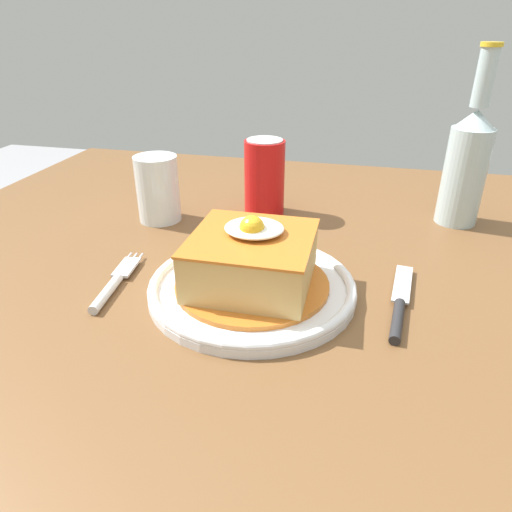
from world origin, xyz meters
name	(u,v)px	position (x,y,z in m)	size (l,w,h in m)	color
dining_table	(274,326)	(0.00, 0.00, 0.63)	(1.15, 0.99, 0.73)	brown
main_plate	(252,286)	(-0.01, -0.08, 0.74)	(0.25, 0.25, 0.02)	white
sandwich_meal	(252,261)	(-0.01, -0.08, 0.77)	(0.18, 0.18, 0.09)	#C66B23
fork	(113,284)	(-0.18, -0.11, 0.74)	(0.03, 0.14, 0.01)	silver
knife	(399,309)	(0.16, -0.09, 0.74)	(0.03, 0.17, 0.01)	#262628
soda_can	(264,177)	(-0.05, 0.18, 0.79)	(0.07, 0.07, 0.12)	red
beer_bottle_clear	(467,162)	(0.25, 0.21, 0.83)	(0.06, 0.06, 0.27)	#ADC6CC
drinking_glass	(158,193)	(-0.21, 0.11, 0.78)	(0.07, 0.07, 0.10)	#3F2314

